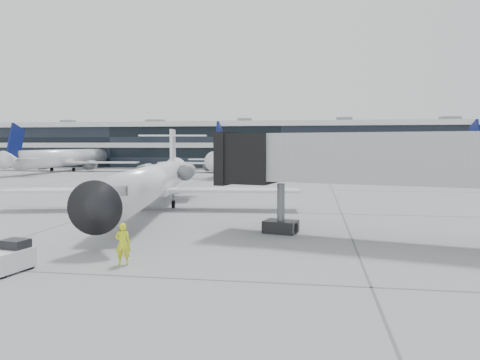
% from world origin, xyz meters
% --- Properties ---
extents(ground, '(220.00, 220.00, 0.00)m').
position_xyz_m(ground, '(0.00, 0.00, 0.00)').
color(ground, gray).
rests_on(ground, ground).
extents(terminal, '(170.00, 22.00, 10.00)m').
position_xyz_m(terminal, '(0.00, 82.00, 5.00)').
color(terminal, black).
rests_on(terminal, ground).
extents(bg_jet_left, '(32.00, 40.00, 9.60)m').
position_xyz_m(bg_jet_left, '(-45.00, 55.00, 0.00)').
color(bg_jet_left, white).
rests_on(bg_jet_left, ground).
extents(bg_jet_center, '(32.00, 40.00, 9.60)m').
position_xyz_m(bg_jet_center, '(-8.00, 55.00, 0.00)').
color(bg_jet_center, white).
rests_on(bg_jet_center, ground).
extents(bg_jet_right, '(32.00, 40.00, 9.60)m').
position_xyz_m(bg_jet_right, '(32.00, 55.00, 0.00)').
color(bg_jet_right, white).
rests_on(bg_jet_right, ground).
extents(regional_jet, '(25.70, 32.06, 7.42)m').
position_xyz_m(regional_jet, '(-6.21, 0.04, 2.53)').
color(regional_jet, white).
rests_on(regional_jet, ground).
extents(jet_bridge, '(20.52, 8.43, 6.64)m').
position_xyz_m(jet_bridge, '(12.86, -10.68, 4.84)').
color(jet_bridge, '#B1B4B6').
rests_on(jet_bridge, ground).
extents(ramp_worker, '(0.84, 0.66, 2.01)m').
position_xyz_m(ramp_worker, '(-1.28, -18.13, 1.01)').
color(ramp_worker, '#E3FA1A').
rests_on(ramp_worker, ground).
extents(baggage_tug, '(1.68, 2.40, 1.40)m').
position_xyz_m(baggage_tug, '(-5.84, -20.19, 0.63)').
color(baggage_tug, silver).
rests_on(baggage_tug, ground).
extents(traffic_cone, '(0.47, 0.47, 0.60)m').
position_xyz_m(traffic_cone, '(-9.80, 6.20, 0.29)').
color(traffic_cone, orange).
rests_on(traffic_cone, ground).
extents(far_tug, '(1.84, 2.69, 1.58)m').
position_xyz_m(far_tug, '(-19.86, 37.08, 0.71)').
color(far_tug, black).
rests_on(far_tug, ground).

